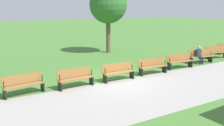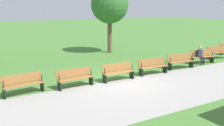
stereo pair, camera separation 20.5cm
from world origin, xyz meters
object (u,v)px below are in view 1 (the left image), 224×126
person_seated (199,54)px  tree_1 (108,5)px  bench_1 (216,52)px  bench_4 (152,66)px  bench_3 (179,61)px  bench_6 (75,78)px  bench_2 (200,56)px  bench_7 (23,84)px  bench_5 (118,71)px

person_seated → tree_1: (3.30, -6.71, 3.29)m
bench_1 → bench_4: (6.99, 1.07, 0.00)m
bench_3 → bench_6: bearing=8.7°
bench_2 → tree_1: (3.54, -6.61, 3.45)m
bench_3 → bench_6: 7.07m
bench_3 → bench_7: size_ratio=1.00×
bench_4 → bench_7: size_ratio=0.99×
bench_7 → tree_1: (-8.20, -6.97, 3.45)m
bench_3 → bench_4: 2.36m
bench_4 → bench_5: size_ratio=1.01×
bench_2 → bench_4: bearing=17.4°
bench_1 → bench_4: bearing=22.6°
bench_1 → bench_7: (14.05, 0.85, 0.00)m
bench_6 → tree_1: tree_1 is taller
bench_4 → tree_1: size_ratio=0.33×
bench_4 → person_seated: size_ratio=1.49×
bench_1 → bench_4: 7.07m
bench_1 → person_seated: size_ratio=1.52×
bench_4 → bench_1: bearing=-167.8°
bench_1 → tree_1: (5.85, -6.12, 3.45)m
bench_4 → bench_7: bearing=1.7°
tree_1 → bench_1: bearing=133.7°
bench_4 → bench_5: 2.36m
bench_2 → bench_4: (4.68, 0.57, 0.00)m
bench_5 → tree_1: 8.76m
bench_1 → bench_4: size_ratio=1.02×
bench_6 → bench_4: bearing=176.5°
bench_3 → person_seated: 2.11m
bench_1 → person_seated: 2.62m
bench_5 → tree_1: tree_1 is taller
bench_2 → bench_6: bearing=13.9°
bench_2 → bench_4: size_ratio=1.02×
bench_3 → bench_5: size_ratio=1.03×
bench_5 → bench_2: bearing=-174.8°
bench_2 → tree_1: 8.26m
bench_1 → bench_5: size_ratio=1.03×
bench_1 → bench_2: size_ratio=1.00×
bench_5 → bench_7: 4.72m
bench_5 → person_seated: person_seated is taller
bench_2 → person_seated: bearing=33.3°
bench_2 → person_seated: person_seated is taller
bench_6 → person_seated: bearing=179.4°
bench_7 → person_seated: bearing=174.3°
bench_1 → person_seated: bearing=27.1°
bench_1 → bench_7: size_ratio=1.01×
bench_2 → bench_5: (7.04, 0.64, 0.00)m
bench_2 → bench_7: (11.74, 0.36, 0.00)m
bench_5 → bench_7: same height
tree_1 → bench_7: bearing=40.3°
bench_2 → bench_6: (9.40, 0.57, 0.00)m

